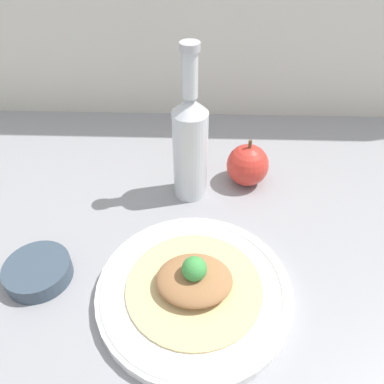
{
  "coord_description": "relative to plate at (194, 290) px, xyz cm",
  "views": [
    {
      "loc": [
        4.44,
        -34.62,
        48.35
      ],
      "look_at": [
        3.0,
        9.31,
        10.17
      ],
      "focal_mm": 35.0,
      "sensor_mm": 36.0,
      "label": 1
    }
  ],
  "objects": [
    {
      "name": "ground_plane",
      "position": [
        -3.7,
        2.44,
        -3.2
      ],
      "size": [
        180.0,
        110.0,
        4.0
      ],
      "primitive_type": "cube",
      "color": "gray"
    },
    {
      "name": "plate",
      "position": [
        0.0,
        0.0,
        0.0
      ],
      "size": [
        28.79,
        28.79,
        2.26
      ],
      "color": "white",
      "rests_on": "ground_plane"
    },
    {
      "name": "plated_food",
      "position": [
        0.0,
        0.0,
        2.24
      ],
      "size": [
        20.03,
        20.03,
        6.16
      ],
      "color": "#D6BC7F",
      "rests_on": "plate"
    },
    {
      "name": "cider_bottle",
      "position": [
        -1.41,
        23.51,
        9.98
      ],
      "size": [
        6.35,
        6.35,
        29.06
      ],
      "color": "silver",
      "rests_on": "ground_plane"
    },
    {
      "name": "apple",
      "position": [
        9.73,
        27.13,
        2.96
      ],
      "size": [
        8.31,
        8.31,
        9.9
      ],
      "color": "red",
      "rests_on": "ground_plane"
    },
    {
      "name": "dipping_bowl",
      "position": [
        -24.1,
        2.77,
        0.22
      ],
      "size": [
        10.12,
        10.12,
        2.84
      ],
      "color": "#384756",
      "rests_on": "ground_plane"
    }
  ]
}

